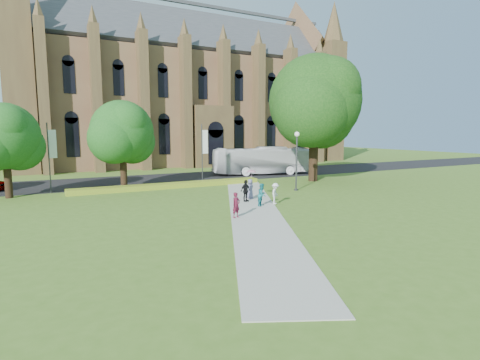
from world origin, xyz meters
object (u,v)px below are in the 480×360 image
streetlamp (297,154)px  large_tree (315,101)px  tour_coach (262,161)px  pedestrian_0 (236,205)px

streetlamp → large_tree: 8.73m
tour_coach → streetlamp: bearing=176.7°
streetlamp → pedestrian_0: size_ratio=3.37×
large_tree → tour_coach: 10.31m
large_tree → tour_coach: bearing=102.8°
large_tree → pedestrian_0: (-15.18, -11.62, -7.55)m
large_tree → pedestrian_0: large_tree is taller
streetlamp → pedestrian_0: streetlamp is taller
tour_coach → pedestrian_0: tour_coach is taller
large_tree → tour_coach: large_tree is taller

